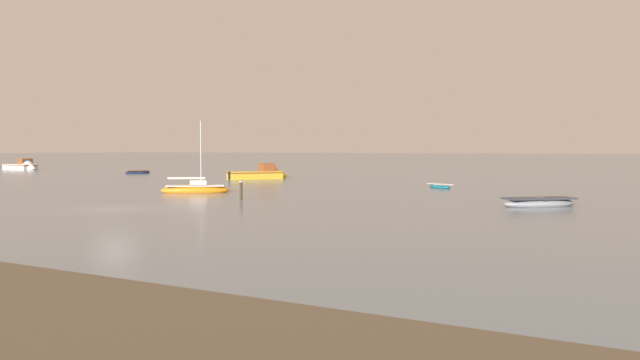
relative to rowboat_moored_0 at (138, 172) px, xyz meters
name	(u,v)px	position (x,y,z in m)	size (l,w,h in m)	color
ground_plane	(115,209)	(37.14, -37.29, -0.15)	(800.00, 800.00, 0.00)	slate
rowboat_moored_0	(138,172)	(0.00, 0.00, 0.00)	(2.15, 3.64, 0.54)	navy
sailboat_moored_0	(195,189)	(31.78, -24.90, 0.09)	(4.76, 4.28, 5.50)	orange
rowboat_moored_2	(440,186)	(44.94, -10.01, -0.02)	(2.90, 2.73, 0.47)	#197084
motorboat_moored_0	(24,167)	(-26.06, 1.97, 0.24)	(6.86, 2.72, 2.55)	white
motorboat_moored_3	(264,175)	(23.04, -4.15, 0.23)	(5.51, 6.65, 2.47)	gold
rowboat_moored_3	(539,203)	(56.03, -23.85, 0.04)	(4.09, 4.05, 0.68)	gray
mooring_post_near	(241,190)	(38.81, -28.55, 0.44)	(0.22, 0.22, 1.34)	#3E3323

